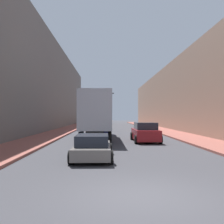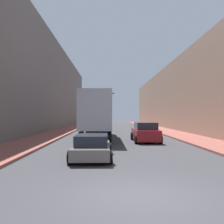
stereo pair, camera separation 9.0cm
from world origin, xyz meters
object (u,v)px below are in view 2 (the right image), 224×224
at_px(semi_truck, 98,114).
at_px(sedan_car, 92,147).
at_px(traffic_signal_gantry, 87,103).
at_px(suv_car, 145,132).

distance_m(semi_truck, sedan_car, 11.27).
relative_size(sedan_car, traffic_signal_gantry, 0.75).
bearing_deg(sedan_car, semi_truck, 90.78).
height_order(semi_truck, sedan_car, semi_truck).
bearing_deg(semi_truck, suv_car, -34.81).
bearing_deg(sedan_car, suv_car, 63.80).
relative_size(sedan_car, suv_car, 0.95).
distance_m(suv_car, traffic_signal_gantry, 17.38).
xyz_separation_m(sedan_car, traffic_signal_gantry, (-2.25, 24.09, 3.43)).
relative_size(suv_car, traffic_signal_gantry, 0.79).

